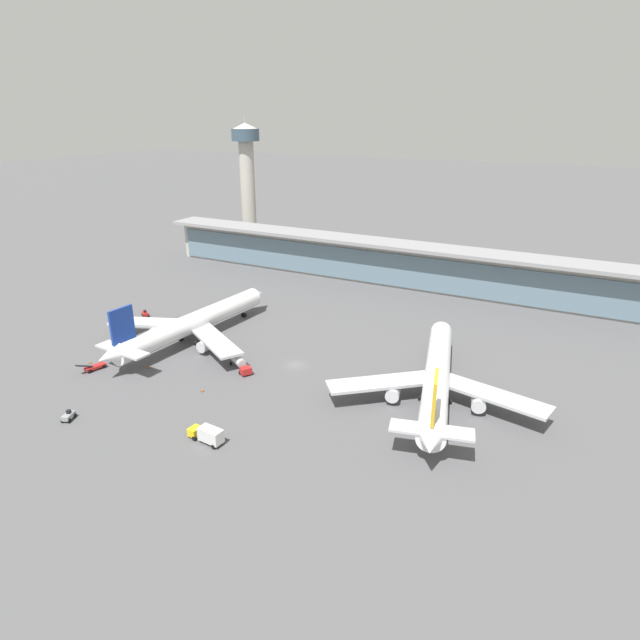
# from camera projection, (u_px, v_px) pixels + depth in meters

# --- Properties ---
(ground_plane) EXTENTS (1200.00, 1200.00, 0.00)m
(ground_plane) POSITION_uv_depth(u_px,v_px,m) (295.00, 365.00, 128.16)
(ground_plane) COLOR #515154
(airliner_left_stand) EXTENTS (45.06, 58.77, 15.64)m
(airliner_left_stand) POSITION_uv_depth(u_px,v_px,m) (191.00, 324.00, 139.88)
(airliner_left_stand) COLOR white
(airliner_left_stand) RESTS_ON ground
(airliner_centre_stand) EXTENTS (43.87, 58.03, 15.64)m
(airliner_centre_stand) POSITION_uv_depth(u_px,v_px,m) (437.00, 377.00, 111.46)
(airliner_centre_stand) COLOR white
(airliner_centre_stand) RESTS_ON ground
(service_truck_near_nose_red) EXTENTS (2.94, 6.93, 2.70)m
(service_truck_near_nose_red) POSITION_uv_depth(u_px,v_px,m) (94.00, 367.00, 125.41)
(service_truck_near_nose_red) COLOR #B21E1E
(service_truck_near_nose_red) RESTS_ON ground
(service_truck_under_wing_red) EXTENTS (3.32, 3.06, 2.05)m
(service_truck_under_wing_red) POSITION_uv_depth(u_px,v_px,m) (145.00, 314.00, 158.42)
(service_truck_under_wing_red) COLOR #B21E1E
(service_truck_under_wing_red) RESTS_ON ground
(service_truck_mid_apron_grey) EXTENTS (2.60, 3.28, 2.05)m
(service_truck_mid_apron_grey) POSITION_uv_depth(u_px,v_px,m) (68.00, 416.00, 104.95)
(service_truck_mid_apron_grey) COLOR gray
(service_truck_mid_apron_grey) RESTS_ON ground
(service_truck_by_tail_yellow) EXTENTS (7.47, 2.95, 3.10)m
(service_truck_by_tail_yellow) POSITION_uv_depth(u_px,v_px,m) (208.00, 434.00, 97.55)
(service_truck_by_tail_yellow) COLOR yellow
(service_truck_by_tail_yellow) RESTS_ON ground
(service_truck_on_taxiway_red) EXTENTS (8.47, 6.49, 2.95)m
(service_truck_on_taxiway_red) POSITION_uv_depth(u_px,v_px,m) (239.00, 362.00, 125.60)
(service_truck_on_taxiway_red) COLOR #B21E1E
(service_truck_on_taxiway_red) RESTS_ON ground
(terminal_building) EXTENTS (189.72, 12.80, 15.20)m
(terminal_building) POSITION_uv_depth(u_px,v_px,m) (400.00, 263.00, 184.91)
(terminal_building) COLOR #B2ADA3
(terminal_building) RESTS_ON ground
(control_tower) EXTENTS (12.00, 12.00, 57.43)m
(control_tower) POSITION_uv_depth(u_px,v_px,m) (247.00, 173.00, 235.04)
(control_tower) COLOR #B2ADA3
(control_tower) RESTS_ON ground
(safety_cone_alpha) EXTENTS (0.62, 0.62, 0.70)m
(safety_cone_alpha) POSITION_uv_depth(u_px,v_px,m) (203.00, 390.00, 115.89)
(safety_cone_alpha) COLOR orange
(safety_cone_alpha) RESTS_ON ground
(safety_cone_bravo) EXTENTS (0.62, 0.62, 0.70)m
(safety_cone_bravo) POSITION_uv_depth(u_px,v_px,m) (149.00, 367.00, 126.57)
(safety_cone_bravo) COLOR orange
(safety_cone_bravo) RESTS_ON ground
(safety_cone_charlie) EXTENTS (0.62, 0.62, 0.70)m
(safety_cone_charlie) POSITION_uv_depth(u_px,v_px,m) (90.00, 362.00, 128.82)
(safety_cone_charlie) COLOR orange
(safety_cone_charlie) RESTS_ON ground
(safety_cone_delta) EXTENTS (0.62, 0.62, 0.70)m
(safety_cone_delta) POSITION_uv_depth(u_px,v_px,m) (120.00, 362.00, 129.17)
(safety_cone_delta) COLOR orange
(safety_cone_delta) RESTS_ON ground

